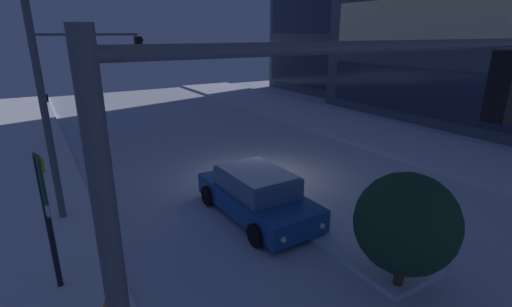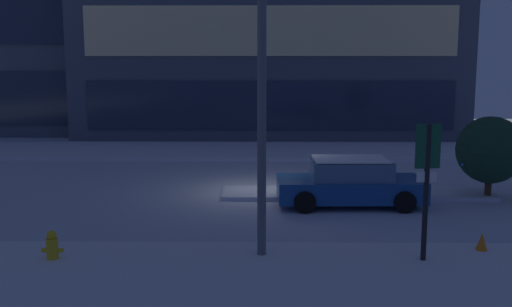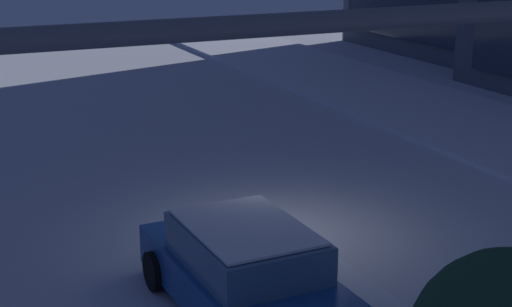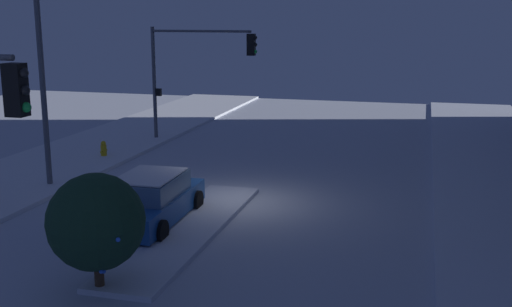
{
  "view_description": "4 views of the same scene",
  "coord_description": "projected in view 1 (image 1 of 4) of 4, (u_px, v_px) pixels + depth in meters",
  "views": [
    {
      "loc": [
        11.68,
        -7.38,
        5.46
      ],
      "look_at": [
        0.9,
        -0.89,
        1.37
      ],
      "focal_mm": 26.19,
      "sensor_mm": 36.0,
      "label": 1
    },
    {
      "loc": [
        -0.04,
        -20.24,
        4.52
      ],
      "look_at": [
        -0.3,
        0.69,
        1.23
      ],
      "focal_mm": 41.9,
      "sensor_mm": 36.0,
      "label": 2
    },
    {
      "loc": [
        12.53,
        -6.34,
        5.83
      ],
      "look_at": [
        -1.41,
        0.11,
        1.25
      ],
      "focal_mm": 54.78,
      "sensor_mm": 36.0,
      "label": 3
    },
    {
      "loc": [
        18.99,
        5.75,
        6.09
      ],
      "look_at": [
        -1.64,
        0.16,
        1.34
      ],
      "focal_mm": 43.72,
      "sensor_mm": 36.0,
      "label": 4
    }
  ],
  "objects": [
    {
      "name": "curb_strip_far",
      "position": [
        409.0,
        143.0,
        19.14
      ],
      "size": [
        52.0,
        5.2,
        0.14
      ],
      "primitive_type": "cube",
      "color": "silver",
      "rests_on": "ground"
    },
    {
      "name": "decorated_tree_median",
      "position": [
        406.0,
        223.0,
        7.84
      ],
      "size": [
        2.18,
        2.18,
        2.73
      ],
      "color": "#473323",
      "rests_on": "ground"
    },
    {
      "name": "car_near",
      "position": [
        257.0,
        194.0,
        11.47
      ],
      "size": [
        4.65,
        2.2,
        1.49
      ],
      "rotation": [
        0.0,
        0.0,
        0.02
      ],
      "color": "#19478C",
      "rests_on": "ground"
    },
    {
      "name": "traffic_light_corner_near_left",
      "position": [
        84.0,
        65.0,
        18.68
      ],
      "size": [
        0.32,
        5.32,
        5.56
      ],
      "rotation": [
        0.0,
        0.0,
        1.57
      ],
      "color": "#565960",
      "rests_on": "ground"
    },
    {
      "name": "street_lamp_arched",
      "position": [
        67.0,
        32.0,
        10.01
      ],
      "size": [
        0.79,
        3.34,
        8.46
      ],
      "rotation": [
        0.0,
        0.0,
        1.44
      ],
      "color": "#565960",
      "rests_on": "ground"
    },
    {
      "name": "fire_hydrant",
      "position": [
        41.0,
        166.0,
        14.87
      ],
      "size": [
        0.48,
        0.26,
        0.78
      ],
      "color": "gold",
      "rests_on": "ground"
    },
    {
      "name": "ground",
      "position": [
        264.0,
        177.0,
        14.82
      ],
      "size": [
        52.0,
        52.0,
        0.0
      ],
      "primitive_type": "plane",
      "color": "silver"
    },
    {
      "name": "median_strip",
      "position": [
        300.0,
        208.0,
        12.0
      ],
      "size": [
        9.0,
        1.8,
        0.14
      ],
      "primitive_type": "cube",
      "color": "silver",
      "rests_on": "ground"
    },
    {
      "name": "traffic_light_corner_near_right",
      "position": [
        338.0,
        185.0,
        4.03
      ],
      "size": [
        0.32,
        5.8,
        5.52
      ],
      "rotation": [
        0.0,
        0.0,
        1.57
      ],
      "color": "#565960",
      "rests_on": "ground"
    },
    {
      "name": "parking_info_sign",
      "position": [
        46.0,
        208.0,
        7.66
      ],
      "size": [
        0.55,
        0.13,
        3.16
      ],
      "rotation": [
        0.0,
        0.0,
        1.71
      ],
      "color": "black",
      "rests_on": "ground"
    }
  ]
}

